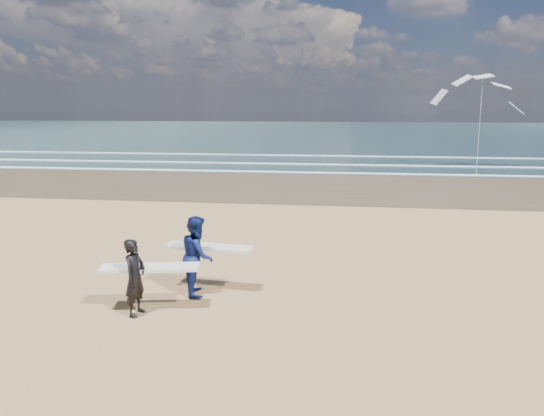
# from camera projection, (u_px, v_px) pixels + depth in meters

# --- Properties ---
(ocean) EXTENTS (220.00, 100.00, 0.02)m
(ocean) POSITION_uv_depth(u_px,v_px,m) (437.00, 133.00, 78.29)
(ocean) COLOR #193238
(ocean) RESTS_ON ground
(surfer_near) EXTENTS (2.26, 1.15, 1.73)m
(surfer_near) POSITION_uv_depth(u_px,v_px,m) (137.00, 276.00, 10.61)
(surfer_near) COLOR black
(surfer_near) RESTS_ON ground
(surfer_far) EXTENTS (2.24, 1.27, 1.95)m
(surfer_far) POSITION_uv_depth(u_px,v_px,m) (198.00, 255.00, 11.77)
(surfer_far) COLOR #0D184C
(surfer_far) RESTS_ON ground
(kite_1) EXTENTS (6.49, 4.81, 7.79)m
(kite_1) POSITION_uv_depth(u_px,v_px,m) (481.00, 105.00, 33.93)
(kite_1) COLOR slate
(kite_1) RESTS_ON ground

